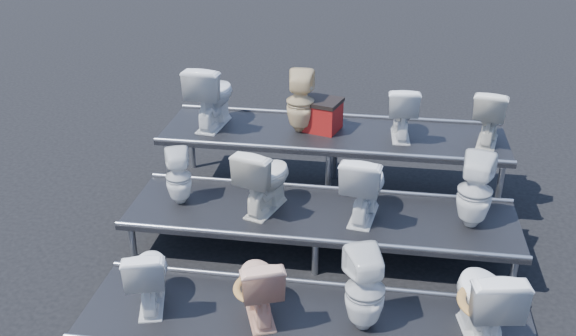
# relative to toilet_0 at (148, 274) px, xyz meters

# --- Properties ---
(ground) EXTENTS (80.00, 80.00, 0.00)m
(ground) POSITION_rel_toilet_0_xyz_m (1.49, 1.30, -0.41)
(ground) COLOR black
(ground) RESTS_ON ground
(tier_front) EXTENTS (4.20, 1.20, 0.06)m
(tier_front) POSITION_rel_toilet_0_xyz_m (1.49, 0.00, -0.38)
(tier_front) COLOR black
(tier_front) RESTS_ON ground
(tier_mid) EXTENTS (4.20, 1.20, 0.46)m
(tier_mid) POSITION_rel_toilet_0_xyz_m (1.49, 1.30, -0.18)
(tier_mid) COLOR black
(tier_mid) RESTS_ON ground
(tier_back) EXTENTS (4.20, 1.20, 0.86)m
(tier_back) POSITION_rel_toilet_0_xyz_m (1.49, 2.60, 0.02)
(tier_back) COLOR black
(tier_back) RESTS_ON ground
(toilet_0) EXTENTS (0.55, 0.76, 0.69)m
(toilet_0) POSITION_rel_toilet_0_xyz_m (0.00, 0.00, 0.00)
(toilet_0) COLOR silver
(toilet_0) RESTS_ON tier_front
(toilet_1) EXTENTS (0.61, 0.78, 0.70)m
(toilet_1) POSITION_rel_toilet_0_xyz_m (1.06, 0.00, 0.01)
(toilet_1) COLOR #DAA284
(toilet_1) RESTS_ON tier_front
(toilet_2) EXTENTS (0.47, 0.48, 0.80)m
(toilet_2) POSITION_rel_toilet_0_xyz_m (2.03, 0.00, 0.05)
(toilet_2) COLOR silver
(toilet_2) RESTS_ON tier_front
(toilet_3) EXTENTS (0.60, 0.89, 0.84)m
(toilet_3) POSITION_rel_toilet_0_xyz_m (3.06, 0.00, 0.07)
(toilet_3) COLOR silver
(toilet_3) RESTS_ON tier_front
(toilet_4) EXTENTS (0.36, 0.37, 0.63)m
(toilet_4) POSITION_rel_toilet_0_xyz_m (-0.09, 1.30, 0.37)
(toilet_4) COLOR silver
(toilet_4) RESTS_ON tier_mid
(toilet_5) EXTENTS (0.63, 0.84, 0.76)m
(toilet_5) POSITION_rel_toilet_0_xyz_m (0.88, 1.30, 0.43)
(toilet_5) COLOR beige
(toilet_5) RESTS_ON tier_mid
(toilet_6) EXTENTS (0.53, 0.80, 0.76)m
(toilet_6) POSITION_rel_toilet_0_xyz_m (1.94, 1.30, 0.43)
(toilet_6) COLOR silver
(toilet_6) RESTS_ON tier_mid
(toilet_7) EXTENTS (0.43, 0.44, 0.79)m
(toilet_7) POSITION_rel_toilet_0_xyz_m (3.07, 1.30, 0.45)
(toilet_7) COLOR silver
(toilet_7) RESTS_ON tier_mid
(toilet_8) EXTENTS (0.55, 0.85, 0.81)m
(toilet_8) POSITION_rel_toilet_0_xyz_m (-0.03, 2.60, 0.86)
(toilet_8) COLOR silver
(toilet_8) RESTS_ON tier_back
(toilet_9) EXTENTS (0.35, 0.36, 0.76)m
(toilet_9) POSITION_rel_toilet_0_xyz_m (1.08, 2.60, 0.83)
(toilet_9) COLOR #DABF89
(toilet_9) RESTS_ON tier_back
(toilet_10) EXTENTS (0.41, 0.67, 0.66)m
(toilet_10) POSITION_rel_toilet_0_xyz_m (2.30, 2.60, 0.78)
(toilet_10) COLOR silver
(toilet_10) RESTS_ON tier_back
(toilet_11) EXTENTS (0.51, 0.73, 0.68)m
(toilet_11) POSITION_rel_toilet_0_xyz_m (3.33, 2.60, 0.79)
(toilet_11) COLOR beige
(toilet_11) RESTS_ON tier_back
(red_crate) EXTENTS (0.57, 0.50, 0.34)m
(red_crate) POSITION_rel_toilet_0_xyz_m (1.31, 2.68, 0.63)
(red_crate) COLOR maroon
(red_crate) RESTS_ON tier_back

